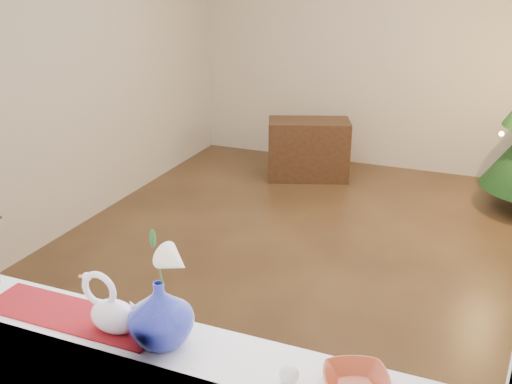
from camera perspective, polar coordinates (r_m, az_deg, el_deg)
ground at (r=4.40m, az=7.59°, el=-7.26°), size 5.00×5.00×0.00m
wall_back at (r=6.36m, az=14.21°, el=14.09°), size 4.50×0.10×2.70m
wall_front at (r=1.72m, az=-12.27°, el=-4.89°), size 4.50×0.10×2.70m
wall_left at (r=4.96m, az=-18.11°, el=11.76°), size 0.10×5.00×2.70m
windowsill at (r=2.04m, az=-9.18°, el=-14.79°), size 2.20×0.26×0.04m
window_frame at (r=1.62m, az=-12.65°, el=6.72°), size 2.22×0.06×1.60m
runner at (r=2.22m, az=-17.83°, el=-11.61°), size 0.70×0.20×0.01m
swan at (r=2.05m, az=-14.13°, el=-10.88°), size 0.27×0.20×0.21m
blue_vase at (r=1.94m, az=-9.57°, el=-11.45°), size 0.31×0.31×0.27m
lily at (r=1.83m, az=-10.02°, el=-5.29°), size 0.15×0.08×0.20m
paperweight at (r=1.82m, az=3.33°, el=-17.71°), size 0.07×0.07×0.06m
amber_dish at (r=1.82m, az=9.96°, el=-18.30°), size 0.22×0.22×0.04m
side_table at (r=6.06m, az=5.25°, el=4.26°), size 0.93×0.69×0.63m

